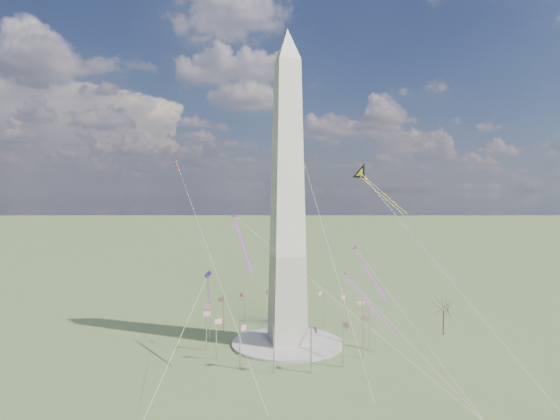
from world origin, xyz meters
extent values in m
plane|color=#4B6231|center=(0.00, 0.00, 0.00)|extent=(2000.00, 2000.00, 0.00)
cylinder|color=#A4A396|center=(0.00, 0.00, 0.40)|extent=(36.00, 36.00, 0.80)
pyramid|color=beige|center=(0.00, 0.00, 95.80)|extent=(9.90, 9.90, 10.00)
cylinder|color=silver|center=(26.00, 0.00, 6.50)|extent=(0.36, 0.36, 13.00)
cube|color=red|center=(26.00, 1.30, 11.80)|extent=(2.40, 0.08, 1.50)
cylinder|color=silver|center=(24.02, 9.95, 6.50)|extent=(0.36, 0.36, 13.00)
cube|color=red|center=(23.52, 11.15, 11.80)|extent=(2.25, 0.99, 1.50)
cylinder|color=silver|center=(18.38, 18.38, 6.50)|extent=(0.36, 0.36, 13.00)
cube|color=red|center=(17.47, 19.30, 11.80)|extent=(1.75, 1.75, 1.50)
cylinder|color=silver|center=(9.95, 24.02, 6.50)|extent=(0.36, 0.36, 13.00)
cube|color=red|center=(8.75, 24.52, 11.80)|extent=(0.99, 2.25, 1.50)
cylinder|color=silver|center=(0.00, 26.00, 6.50)|extent=(0.36, 0.36, 13.00)
cube|color=red|center=(-1.30, 26.00, 11.80)|extent=(0.08, 2.40, 1.50)
cylinder|color=silver|center=(-9.95, 24.02, 6.50)|extent=(0.36, 0.36, 13.00)
cube|color=red|center=(-11.15, 23.52, 11.80)|extent=(0.99, 2.25, 1.50)
cylinder|color=silver|center=(-18.38, 18.38, 6.50)|extent=(0.36, 0.36, 13.00)
cube|color=red|center=(-19.30, 17.47, 11.80)|extent=(1.75, 1.75, 1.50)
cylinder|color=silver|center=(-24.02, 9.95, 6.50)|extent=(0.36, 0.36, 13.00)
cube|color=red|center=(-24.52, 8.75, 11.80)|extent=(2.25, 0.99, 1.50)
cylinder|color=silver|center=(-26.00, 0.00, 6.50)|extent=(0.36, 0.36, 13.00)
cube|color=red|center=(-26.00, -1.30, 11.80)|extent=(2.40, 0.08, 1.50)
cylinder|color=silver|center=(-24.02, -9.95, 6.50)|extent=(0.36, 0.36, 13.00)
cube|color=red|center=(-23.52, -11.15, 11.80)|extent=(2.25, 0.99, 1.50)
cylinder|color=silver|center=(-18.38, -18.38, 6.50)|extent=(0.36, 0.36, 13.00)
cube|color=red|center=(-17.47, -19.30, 11.80)|extent=(1.75, 1.75, 1.50)
cylinder|color=silver|center=(-9.95, -24.02, 6.50)|extent=(0.36, 0.36, 13.00)
cube|color=red|center=(-8.75, -24.52, 11.80)|extent=(0.99, 2.25, 1.50)
cylinder|color=silver|center=(0.00, -26.00, 6.50)|extent=(0.36, 0.36, 13.00)
cube|color=red|center=(1.30, -26.00, 11.80)|extent=(0.08, 2.40, 1.50)
cylinder|color=silver|center=(9.95, -24.02, 6.50)|extent=(0.36, 0.36, 13.00)
cube|color=red|center=(11.15, -23.52, 11.80)|extent=(0.99, 2.25, 1.50)
cylinder|color=silver|center=(18.38, -18.38, 6.50)|extent=(0.36, 0.36, 13.00)
cube|color=red|center=(19.30, -17.47, 11.80)|extent=(1.75, 1.75, 1.50)
cylinder|color=silver|center=(24.02, -9.95, 6.50)|extent=(0.36, 0.36, 13.00)
cube|color=red|center=(24.52, -8.75, 11.80)|extent=(2.25, 0.99, 1.50)
cylinder|color=#4C3F2E|center=(54.92, -2.22, 4.37)|extent=(0.42, 0.42, 8.74)
cube|color=orange|center=(36.28, 5.19, 48.30)|extent=(8.96, 16.41, 12.85)
cube|color=orange|center=(34.21, 4.10, 48.30)|extent=(8.96, 16.41, 12.85)
cube|color=#391D83|center=(-25.24, 1.96, 23.36)|extent=(2.16, 2.41, 2.41)
cube|color=#FB274D|center=(-25.24, 1.96, 19.38)|extent=(0.59, 3.08, 8.33)
cube|color=#FB274D|center=(20.59, -18.34, 24.86)|extent=(2.11, 18.94, 11.88)
cube|color=#FB274D|center=(-16.89, -14.96, 34.25)|extent=(1.99, 21.08, 13.21)
cube|color=#FB274D|center=(25.29, -7.47, 13.24)|extent=(8.94, 21.22, 14.16)
cube|color=red|center=(-34.07, 30.27, 60.64)|extent=(1.31, 1.91, 1.47)
cube|color=red|center=(-34.07, 30.27, 59.04)|extent=(0.99, 1.13, 3.35)
cube|color=white|center=(16.03, 45.99, 70.51)|extent=(1.49, 1.73, 1.70)
cube|color=white|center=(16.03, 45.99, 68.65)|extent=(0.44, 1.48, 3.90)
camera|label=1|loc=(-39.46, -154.32, 49.70)|focal=32.00mm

